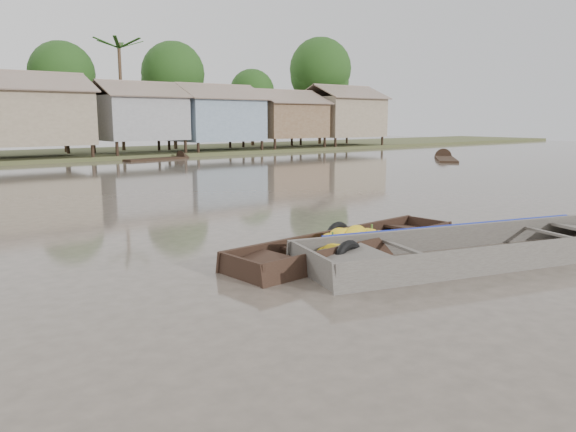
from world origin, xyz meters
TOP-DOWN VIEW (x-y plane):
  - ground at (0.00, 0.00)m, footprint 120.00×120.00m
  - riverbank at (3.03, 31.86)m, footprint 120.00×12.47m
  - banana_boat at (0.93, 0.49)m, footprint 5.45×1.68m
  - viewer_boat at (2.84, -1.33)m, footprint 7.66×3.91m
  - distant_boats at (0.91, 23.48)m, footprint 44.49×14.61m

SIDE VIEW (x-z plane):
  - distant_boats at x=0.91m, z-range -0.22..0.12m
  - ground at x=0.00m, z-range 0.00..0.00m
  - viewer_boat at x=2.84m, z-range -0.24..0.36m
  - banana_boat at x=0.93m, z-range -0.23..0.52m
  - riverbank at x=3.03m, z-range -2.04..8.18m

